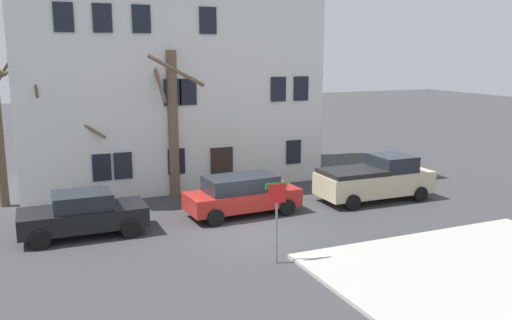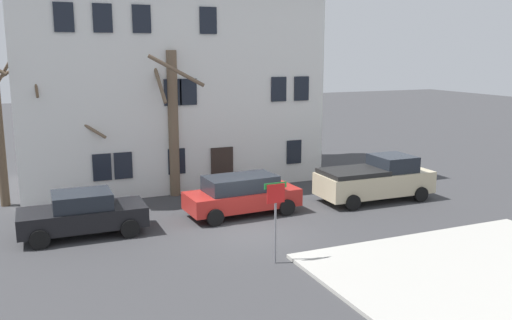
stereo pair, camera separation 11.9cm
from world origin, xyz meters
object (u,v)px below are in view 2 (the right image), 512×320
Objects in this scene: tree_bare_far at (92,136)px; car_red_wagon at (242,194)px; tree_bare_end at (173,119)px; street_sign_pole at (276,207)px; car_black_sedan at (83,214)px; pickup_truck_beige at (376,179)px; building_main at (164,71)px; bicycle_leaning at (53,195)px; tree_bare_mid at (54,115)px.

car_red_wagon is (5.20, -5.19, -2.00)m from tree_bare_far.
tree_bare_end is 2.54× the size of street_sign_pole.
tree_bare_end is at bearing -17.29° from tree_bare_far.
car_black_sedan is 0.86× the size of pickup_truck_beige.
street_sign_pole is at bearing -85.43° from tree_bare_end.
car_red_wagon is at bearing -82.00° from building_main.
pickup_truck_beige is (8.13, -4.39, -2.64)m from tree_bare_end.
pickup_truck_beige is (7.51, -8.23, -4.68)m from building_main.
street_sign_pole reaches higher than bicycle_leaning.
tree_bare_mid is 4.30× the size of bicycle_leaning.
building_main is 8.48m from bicycle_leaning.
bicycle_leaning is at bearing 98.64° from car_black_sedan.
pickup_truck_beige is at bearing -47.62° from building_main.
bicycle_leaning is (-5.31, 0.85, -3.24)m from tree_bare_end.
street_sign_pole is at bearing -145.61° from pickup_truck_beige.
street_sign_pole reaches higher than car_red_wagon.
car_black_sedan is at bearing -81.36° from bicycle_leaning.
bicycle_leaning is at bearing 158.71° from pickup_truck_beige.
tree_bare_far is at bearing 78.38° from car_black_sedan.
bicycle_leaning is (-1.85, -0.22, -2.50)m from tree_bare_far.
tree_bare_mid is at bearing -163.24° from tree_bare_far.
tree_bare_far reaches higher than pickup_truck_beige.
car_red_wagon is at bearing 177.59° from pickup_truck_beige.
bicycle_leaning is at bearing -153.21° from building_main.
building_main reaches higher than tree_bare_mid.
car_red_wagon is 5.49m from street_sign_pole.
tree_bare_mid is at bearing -45.10° from bicycle_leaning.
street_sign_pole is 1.50× the size of bicycle_leaning.
bicycle_leaning is at bearing 170.88° from tree_bare_end.
tree_bare_mid reaches higher than pickup_truck_beige.
tree_bare_mid is 5.75m from car_black_sedan.
pickup_truck_beige reaches higher than car_red_wagon.
car_red_wagon is at bearing 79.54° from street_sign_pole.
tree_bare_end is at bearing 42.75° from car_black_sedan.
building_main is 4.40m from tree_bare_end.
tree_bare_far is 1.25× the size of car_red_wagon.
tree_bare_mid is at bearing 120.09° from street_sign_pole.
building_main is 3.18× the size of car_red_wagon.
tree_bare_far is 2.25× the size of street_sign_pole.
tree_bare_mid is (-5.67, -3.25, -1.69)m from building_main.
tree_bare_end is 1.41× the size of car_red_wagon.
street_sign_pole is (5.30, -5.23, 1.03)m from car_black_sedan.
tree_bare_far is at bearing 111.85° from street_sign_pole.
car_black_sedan is at bearing -101.62° from tree_bare_far.
car_black_sedan is at bearing 179.17° from pickup_truck_beige.
building_main is 2.26× the size of tree_bare_end.
building_main reaches higher than street_sign_pole.
pickup_truck_beige is at bearing -25.24° from tree_bare_far.
tree_bare_end is 6.28m from bicycle_leaning.
tree_bare_end reaches higher than pickup_truck_beige.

